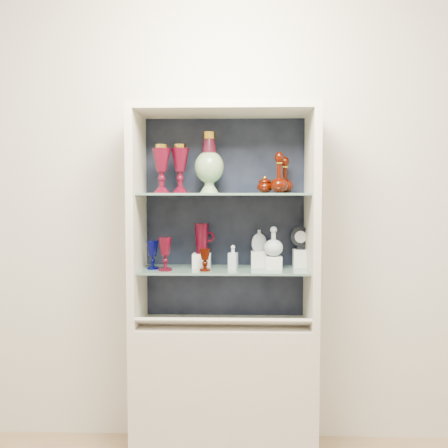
{
  "coord_description": "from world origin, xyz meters",
  "views": [
    {
      "loc": [
        0.08,
        -1.2,
        1.47
      ],
      "look_at": [
        0.0,
        1.53,
        1.3
      ],
      "focal_mm": 40.0,
      "sensor_mm": 36.0,
      "label": 1
    }
  ],
  "objects_px": {
    "ruby_decanter_a": "(279,170)",
    "flat_flask": "(259,240)",
    "ruby_decanter_b": "(285,174)",
    "ruby_goblet_small": "(205,260)",
    "pedestal_lamp_left": "(180,169)",
    "lidded_bowl": "(265,184)",
    "cameo_medallion": "(300,238)",
    "clear_round_decanter": "(274,242)",
    "clear_square_bottle": "(233,257)",
    "ruby_goblet_tall": "(165,254)",
    "cobalt_goblet": "(153,255)",
    "ruby_pitcher": "(202,238)",
    "pedestal_lamp_right": "(161,169)",
    "enamel_urn": "(209,163)"
  },
  "relations": [
    {
      "from": "ruby_decanter_b",
      "to": "lidded_bowl",
      "type": "xyz_separation_m",
      "value": [
        -0.11,
        -0.04,
        -0.06
      ]
    },
    {
      "from": "cobalt_goblet",
      "to": "clear_round_decanter",
      "type": "distance_m",
      "value": 0.67
    },
    {
      "from": "enamel_urn",
      "to": "ruby_decanter_a",
      "type": "relative_size",
      "value": 1.34
    },
    {
      "from": "flat_flask",
      "to": "clear_round_decanter",
      "type": "distance_m",
      "value": 0.1
    },
    {
      "from": "ruby_pitcher",
      "to": "ruby_goblet_tall",
      "type": "bearing_deg",
      "value": -156.46
    },
    {
      "from": "pedestal_lamp_right",
      "to": "ruby_goblet_tall",
      "type": "height_order",
      "value": "pedestal_lamp_right"
    },
    {
      "from": "ruby_decanter_a",
      "to": "flat_flask",
      "type": "relative_size",
      "value": 1.98
    },
    {
      "from": "pedestal_lamp_right",
      "to": "ruby_goblet_small",
      "type": "relative_size",
      "value": 2.15
    },
    {
      "from": "ruby_goblet_tall",
      "to": "ruby_pitcher",
      "type": "xyz_separation_m",
      "value": [
        0.19,
        0.11,
        0.08
      ]
    },
    {
      "from": "ruby_decanter_b",
      "to": "ruby_pitcher",
      "type": "height_order",
      "value": "ruby_decanter_b"
    },
    {
      "from": "pedestal_lamp_right",
      "to": "pedestal_lamp_left",
      "type": "bearing_deg",
      "value": 26.16
    },
    {
      "from": "pedestal_lamp_right",
      "to": "clear_square_bottle",
      "type": "bearing_deg",
      "value": 3.56
    },
    {
      "from": "ruby_pitcher",
      "to": "flat_flask",
      "type": "bearing_deg",
      "value": 0.66
    },
    {
      "from": "ruby_decanter_b",
      "to": "cobalt_goblet",
      "type": "distance_m",
      "value": 0.87
    },
    {
      "from": "ruby_goblet_small",
      "to": "clear_round_decanter",
      "type": "bearing_deg",
      "value": 12.61
    },
    {
      "from": "pedestal_lamp_right",
      "to": "clear_round_decanter",
      "type": "xyz_separation_m",
      "value": [
        0.61,
        0.04,
        -0.4
      ]
    },
    {
      "from": "clear_round_decanter",
      "to": "enamel_urn",
      "type": "bearing_deg",
      "value": 177.38
    },
    {
      "from": "flat_flask",
      "to": "ruby_decanter_b",
      "type": "bearing_deg",
      "value": -16.33
    },
    {
      "from": "pedestal_lamp_left",
      "to": "flat_flask",
      "type": "height_order",
      "value": "pedestal_lamp_left"
    },
    {
      "from": "clear_square_bottle",
      "to": "clear_round_decanter",
      "type": "relative_size",
      "value": 0.85
    },
    {
      "from": "clear_square_bottle",
      "to": "ruby_decanter_a",
      "type": "bearing_deg",
      "value": -2.11
    },
    {
      "from": "pedestal_lamp_right",
      "to": "lidded_bowl",
      "type": "bearing_deg",
      "value": 7.86
    },
    {
      "from": "cameo_medallion",
      "to": "cobalt_goblet",
      "type": "bearing_deg",
      "value": -178.35
    },
    {
      "from": "pedestal_lamp_right",
      "to": "clear_round_decanter",
      "type": "bearing_deg",
      "value": 4.0
    },
    {
      "from": "ruby_decanter_a",
      "to": "ruby_goblet_tall",
      "type": "xyz_separation_m",
      "value": [
        -0.62,
        -0.05,
        -0.45
      ]
    },
    {
      "from": "clear_square_bottle",
      "to": "ruby_goblet_tall",
      "type": "bearing_deg",
      "value": -170.31
    },
    {
      "from": "cobalt_goblet",
      "to": "ruby_decanter_b",
      "type": "bearing_deg",
      "value": 7.48
    },
    {
      "from": "ruby_decanter_a",
      "to": "cameo_medallion",
      "type": "xyz_separation_m",
      "value": [
        0.13,
        0.1,
        -0.38
      ]
    },
    {
      "from": "ruby_decanter_b",
      "to": "ruby_goblet_small",
      "type": "xyz_separation_m",
      "value": [
        -0.44,
        -0.15,
        -0.47
      ]
    },
    {
      "from": "ruby_goblet_small",
      "to": "clear_square_bottle",
      "type": "distance_m",
      "value": 0.16
    },
    {
      "from": "ruby_pitcher",
      "to": "clear_square_bottle",
      "type": "relative_size",
      "value": 1.28
    },
    {
      "from": "enamel_urn",
      "to": "ruby_goblet_small",
      "type": "height_order",
      "value": "enamel_urn"
    },
    {
      "from": "ruby_decanter_b",
      "to": "cameo_medallion",
      "type": "relative_size",
      "value": 1.63
    },
    {
      "from": "ruby_pitcher",
      "to": "cameo_medallion",
      "type": "bearing_deg",
      "value": -1.67
    },
    {
      "from": "pedestal_lamp_right",
      "to": "ruby_pitcher",
      "type": "bearing_deg",
      "value": 18.52
    },
    {
      "from": "pedestal_lamp_left",
      "to": "pedestal_lamp_right",
      "type": "xyz_separation_m",
      "value": [
        -0.1,
        -0.05,
        -0.0
      ]
    },
    {
      "from": "pedestal_lamp_left",
      "to": "lidded_bowl",
      "type": "bearing_deg",
      "value": 3.78
    },
    {
      "from": "flat_flask",
      "to": "ruby_pitcher",
      "type": "bearing_deg",
      "value": 169.64
    },
    {
      "from": "ruby_goblet_small",
      "to": "flat_flask",
      "type": "bearing_deg",
      "value": 27.06
    },
    {
      "from": "ruby_goblet_tall",
      "to": "flat_flask",
      "type": "bearing_deg",
      "value": 16.23
    },
    {
      "from": "pedestal_lamp_right",
      "to": "ruby_goblet_tall",
      "type": "distance_m",
      "value": 0.46
    },
    {
      "from": "ruby_decanter_a",
      "to": "lidded_bowl",
      "type": "bearing_deg",
      "value": 139.42
    },
    {
      "from": "cobalt_goblet",
      "to": "ruby_goblet_tall",
      "type": "height_order",
      "value": "ruby_goblet_tall"
    },
    {
      "from": "ruby_goblet_small",
      "to": "cobalt_goblet",
      "type": "bearing_deg",
      "value": 168.73
    },
    {
      "from": "cameo_medallion",
      "to": "ruby_decanter_b",
      "type": "bearing_deg",
      "value": 176.91
    },
    {
      "from": "enamel_urn",
      "to": "ruby_pitcher",
      "type": "xyz_separation_m",
      "value": [
        -0.04,
        0.01,
        -0.42
      ]
    },
    {
      "from": "pedestal_lamp_left",
      "to": "ruby_decanter_b",
      "type": "bearing_deg",
      "value": 6.54
    },
    {
      "from": "ruby_decanter_b",
      "to": "ruby_goblet_small",
      "type": "distance_m",
      "value": 0.66
    },
    {
      "from": "ruby_decanter_a",
      "to": "clear_round_decanter",
      "type": "xyz_separation_m",
      "value": [
        -0.03,
        0.03,
        -0.4
      ]
    },
    {
      "from": "flat_flask",
      "to": "clear_round_decanter",
      "type": "relative_size",
      "value": 0.8
    }
  ]
}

